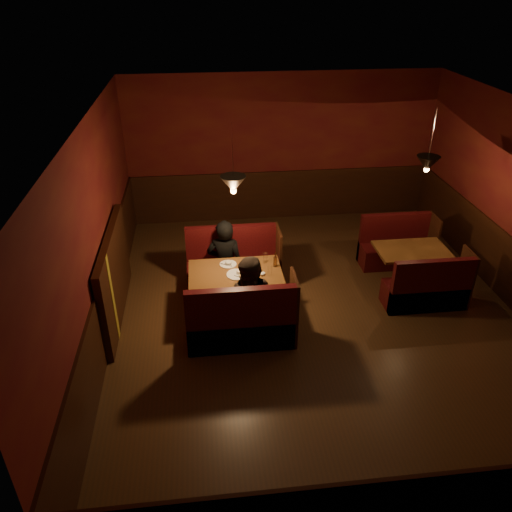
{
  "coord_description": "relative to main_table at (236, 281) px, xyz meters",
  "views": [
    {
      "loc": [
        -1.6,
        -5.87,
        4.46
      ],
      "look_at": [
        -0.89,
        0.24,
        0.95
      ],
      "focal_mm": 35.0,
      "sensor_mm": 36.0,
      "label": 1
    }
  ],
  "objects": [
    {
      "name": "diner_a",
      "position": [
        -0.13,
        0.65,
        0.23
      ],
      "size": [
        0.64,
        0.48,
        1.57
      ],
      "primitive_type": "imported",
      "rotation": [
        0.0,
        0.0,
        2.94
      ],
      "color": "black",
      "rests_on": "ground"
    },
    {
      "name": "diner_b",
      "position": [
        0.18,
        -0.57,
        0.23
      ],
      "size": [
        0.92,
        0.82,
        1.57
      ],
      "primitive_type": "imported",
      "rotation": [
        0.0,
        0.0,
        -0.36
      ],
      "color": "black",
      "rests_on": "ground"
    },
    {
      "name": "main_bench_far",
      "position": [
        0.02,
        0.76,
        -0.23
      ],
      "size": [
        1.47,
        0.53,
        1.0
      ],
      "color": "black",
      "rests_on": "ground"
    },
    {
      "name": "second_table",
      "position": [
        2.84,
        0.48,
        -0.08
      ],
      "size": [
        1.13,
        0.72,
        0.64
      ],
      "color": "brown",
      "rests_on": "ground"
    },
    {
      "name": "main_table",
      "position": [
        0.0,
        0.0,
        0.0
      ],
      "size": [
        1.34,
        0.81,
        0.94
      ],
      "color": "brown",
      "rests_on": "ground"
    },
    {
      "name": "main_bench_near",
      "position": [
        0.02,
        -0.76,
        -0.23
      ],
      "size": [
        1.47,
        0.53,
        1.0
      ],
      "color": "black",
      "rests_on": "ground"
    },
    {
      "name": "second_bench_near",
      "position": [
        2.87,
        -0.2,
        -0.27
      ],
      "size": [
        1.24,
        0.47,
        0.89
      ],
      "color": "black",
      "rests_on": "ground"
    },
    {
      "name": "room",
      "position": [
        0.9,
        -0.19,
        0.5
      ],
      "size": [
        6.02,
        7.02,
        2.92
      ],
      "color": "brown",
      "rests_on": "ground"
    },
    {
      "name": "second_bench_far",
      "position": [
        2.87,
        1.15,
        -0.27
      ],
      "size": [
        1.24,
        0.47,
        0.89
      ],
      "color": "black",
      "rests_on": "ground"
    }
  ]
}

